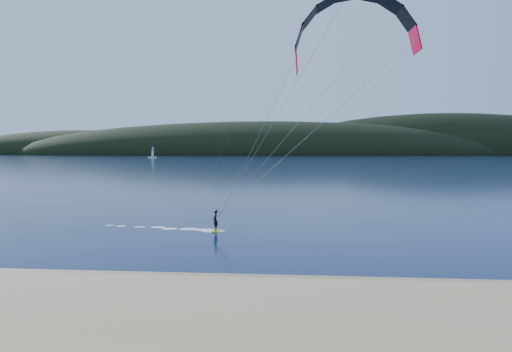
# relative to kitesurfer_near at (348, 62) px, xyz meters

# --- Properties ---
(ground) EXTENTS (1800.00, 1800.00, 0.00)m
(ground) POSITION_rel_kitesurfer_near_xyz_m (-7.59, -13.10, -12.39)
(ground) COLOR #08193E
(ground) RESTS_ON ground
(wet_sand) EXTENTS (220.00, 2.50, 0.10)m
(wet_sand) POSITION_rel_kitesurfer_near_xyz_m (-7.59, -8.60, -12.34)
(wet_sand) COLOR olive
(wet_sand) RESTS_ON ground
(headland) EXTENTS (1200.00, 310.00, 140.00)m
(headland) POSITION_rel_kitesurfer_near_xyz_m (-6.96, 732.18, -12.39)
(headland) COLOR black
(headland) RESTS_ON ground
(kitesurfer_near) EXTENTS (25.28, 8.56, 16.60)m
(kitesurfer_near) POSITION_rel_kitesurfer_near_xyz_m (0.00, 0.00, 0.00)
(kitesurfer_near) COLOR #C4EF1C
(kitesurfer_near) RESTS_ON ground
(kitesurfer_far) EXTENTS (7.86, 6.50, 14.43)m
(kitesurfer_far) POSITION_rel_kitesurfer_near_xyz_m (-39.14, 191.68, -0.52)
(kitesurfer_far) COLOR #C4EF1C
(kitesurfer_far) RESTS_ON ground
(sailboat) EXTENTS (8.48, 5.27, 11.81)m
(sailboat) POSITION_rel_kitesurfer_near_xyz_m (-139.09, 391.88, -11.52)
(sailboat) COLOR white
(sailboat) RESTS_ON ground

